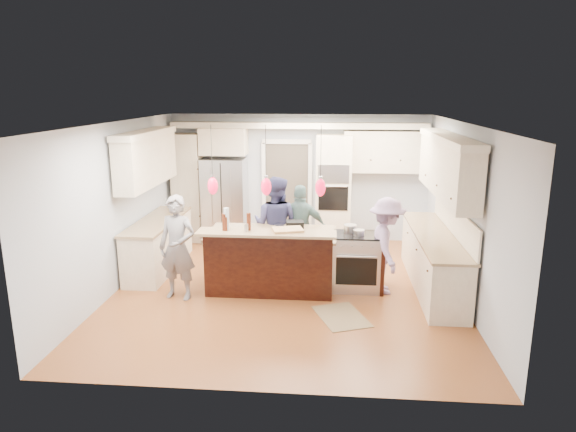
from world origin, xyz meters
name	(u,v)px	position (x,y,z in m)	size (l,w,h in m)	color
ground_plane	(286,289)	(0.00, 0.00, 0.00)	(6.00, 6.00, 0.00)	#A9592E
room_shell	(286,180)	(0.00, 0.00, 1.82)	(5.54, 6.04, 2.72)	#B2BCC6
refrigerator	(225,200)	(-1.55, 2.64, 0.90)	(0.90, 0.70, 1.80)	#B7B7BC
oven_column	(333,190)	(0.75, 2.67, 1.15)	(0.72, 0.69, 2.30)	beige
back_upper_cabinets	(263,164)	(-0.75, 2.76, 1.67)	(5.30, 0.61, 2.54)	beige
right_counter_run	(438,226)	(2.44, 0.30, 1.06)	(0.64, 3.10, 2.51)	beige
left_cabinets	(154,212)	(-2.44, 0.80, 1.06)	(0.64, 2.30, 2.51)	beige
kitchen_island	(272,259)	(-0.25, 0.07, 0.49)	(2.10, 1.46, 1.12)	black
island_range	(357,261)	(1.16, 0.15, 0.46)	(0.82, 0.71, 0.92)	#B7B7BC
pendant_lights	(266,186)	(-0.25, -0.51, 1.80)	(1.75, 0.15, 1.03)	black
person_bar_end	(178,248)	(-1.64, -0.51, 0.82)	(0.60, 0.39, 1.64)	slate
person_far_left	(276,225)	(-0.26, 0.85, 0.86)	(0.84, 0.65, 1.73)	navy
person_far_right	(301,228)	(0.18, 0.93, 0.79)	(0.92, 0.38, 1.57)	slate
person_range_side	(386,246)	(1.60, 0.01, 0.78)	(1.01, 0.58, 1.56)	#9F83B1
floor_rug	(341,316)	(0.89, -1.01, 0.01)	(0.61, 0.90, 0.01)	olive
water_bottle	(226,219)	(-0.86, -0.50, 1.29)	(0.08, 0.08, 0.34)	silver
beer_bottle_a	(226,224)	(-0.87, -0.53, 1.23)	(0.05, 0.05, 0.21)	#4A1C0D
beer_bottle_b	(224,222)	(-0.89, -0.52, 1.25)	(0.06, 0.06, 0.26)	#4A1C0D
beer_bottle_c	(249,222)	(-0.53, -0.48, 1.25)	(0.07, 0.07, 0.27)	#4A1C0D
drink_can	(246,228)	(-0.55, -0.57, 1.18)	(0.06, 0.06, 0.12)	#B7B7BC
cutting_board	(288,230)	(0.07, -0.47, 1.14)	(0.45, 0.32, 0.03)	tan
pot_large	(350,228)	(1.03, 0.27, 0.98)	(0.21, 0.21, 0.12)	#B7B7BC
pot_small	(359,232)	(1.16, 0.09, 0.97)	(0.18, 0.18, 0.09)	#B7B7BC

